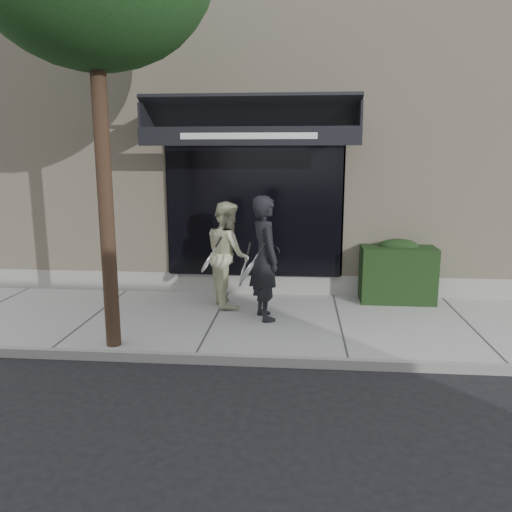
# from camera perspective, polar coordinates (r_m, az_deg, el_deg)

# --- Properties ---
(ground) EXTENTS (80.00, 80.00, 0.00)m
(ground) POSITION_cam_1_polar(r_m,az_deg,el_deg) (8.13, 9.49, -8.15)
(ground) COLOR black
(ground) RESTS_ON ground
(sidewalk) EXTENTS (20.00, 3.00, 0.12)m
(sidewalk) POSITION_cam_1_polar(r_m,az_deg,el_deg) (8.11, 9.50, -7.75)
(sidewalk) COLOR #989994
(sidewalk) RESTS_ON ground
(curb) EXTENTS (20.00, 0.10, 0.14)m
(curb) POSITION_cam_1_polar(r_m,az_deg,el_deg) (6.67, 10.52, -12.00)
(curb) COLOR gray
(curb) RESTS_ON ground
(building_facade) EXTENTS (14.30, 8.04, 5.64)m
(building_facade) POSITION_cam_1_polar(r_m,az_deg,el_deg) (12.62, 8.15, 11.41)
(building_facade) COLOR beige
(building_facade) RESTS_ON ground
(hedge) EXTENTS (1.30, 0.70, 1.14)m
(hedge) POSITION_cam_1_polar(r_m,az_deg,el_deg) (9.30, 15.82, -1.74)
(hedge) COLOR black
(hedge) RESTS_ON sidewalk
(pedestrian_front) EXTENTS (0.78, 0.95, 1.98)m
(pedestrian_front) POSITION_cam_1_polar(r_m,az_deg,el_deg) (7.88, 1.03, -0.26)
(pedestrian_front) COLOR black
(pedestrian_front) RESTS_ON sidewalk
(pedestrian_back) EXTENTS (0.96, 1.07, 1.82)m
(pedestrian_back) POSITION_cam_1_polar(r_m,az_deg,el_deg) (8.65, -3.26, 0.25)
(pedestrian_back) COLOR beige
(pedestrian_back) RESTS_ON sidewalk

